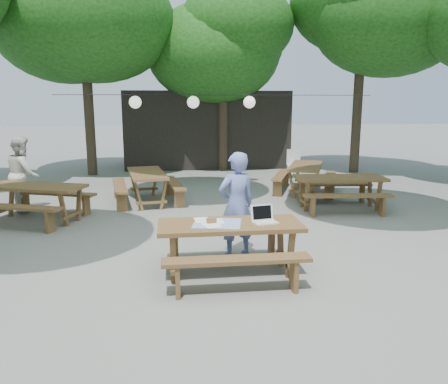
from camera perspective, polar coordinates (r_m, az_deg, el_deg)
name	(u,v)px	position (r m, az deg, el deg)	size (l,w,h in m)	color
ground	(228,257)	(6.98, 0.46, -8.49)	(80.00, 80.00, 0.00)	slate
pavilion	(206,129)	(17.08, -2.41, 8.29)	(6.00, 3.00, 2.80)	black
main_picnic_table	(230,248)	(6.20, 0.78, -7.31)	(2.00, 1.58, 0.75)	#4E371B
picnic_table_nw	(36,203)	(9.71, -23.35, -1.29)	(2.32, 2.12, 0.75)	#4E371B
picnic_table_ne	(339,192)	(10.28, 14.83, -0.04)	(2.07, 1.76, 0.75)	#4E371B
picnic_table_far_w	(147,187)	(10.74, -9.98, 0.67)	(1.85, 2.12, 0.75)	#4E371B
picnic_table_far_e	(305,178)	(12.00, 10.58, 1.80)	(2.17, 2.35, 0.75)	#4E371B
woman	(236,205)	(6.80, 1.63, -1.70)	(0.61, 0.40, 1.66)	#6D7CC6
second_person	(23,174)	(10.74, -24.76, 2.21)	(0.81, 0.63, 1.68)	silver
plastic_chair	(294,170)	(14.31, 9.10, 2.89)	(0.51, 0.51, 0.90)	silver
laptop	(264,218)	(6.16, 5.20, -3.37)	(0.38, 0.32, 0.24)	white
tabletop_clutter	(215,223)	(6.07, -1.12, -4.02)	(0.75, 0.67, 0.08)	#3657B8
paper_lanterns	(194,102)	(12.51, -3.98, 11.64)	(9.00, 0.34, 0.38)	black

